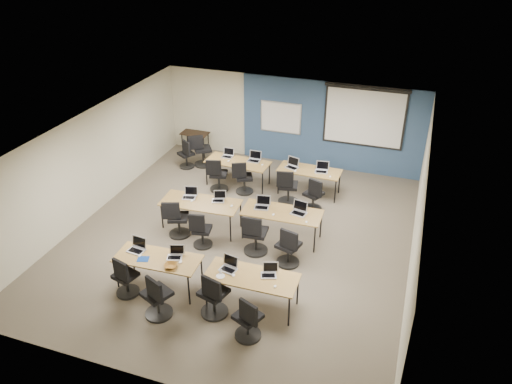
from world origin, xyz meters
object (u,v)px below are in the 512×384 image
at_px(whiteboard, 281,118).
at_px(training_table_back_right, 309,172).
at_px(training_table_front_right, 252,278).
at_px(laptop_11, 322,169).
at_px(laptop_2, 229,266).
at_px(spare_chair_a, 201,153).
at_px(task_chair_0, 125,280).
at_px(task_chair_9, 243,180).
at_px(task_chair_7, 288,250).
at_px(task_chair_2, 213,298).
at_px(laptop_6, 262,205).
at_px(utility_table, 195,136).
at_px(laptop_5, 219,198).
at_px(training_table_back_left, 238,163).
at_px(task_chair_8, 218,177).
at_px(laptop_1, 176,254).
at_px(training_table_mid_right, 282,213).
at_px(task_chair_10, 287,189).
at_px(projector_screen, 365,114).
at_px(spare_chair_b, 186,156).
at_px(laptop_4, 190,195).
at_px(laptop_8, 228,155).
at_px(task_chair_11, 314,197).
at_px(training_table_mid_left, 201,203).
at_px(laptop_7, 299,210).
at_px(laptop_0, 137,247).
at_px(task_chair_4, 177,221).
at_px(task_chair_5, 201,233).
at_px(task_chair_1, 157,299).
at_px(task_chair_6, 255,237).
at_px(task_chair_3, 248,322).
at_px(laptop_3, 269,272).
at_px(training_table_front_left, 158,260).
at_px(laptop_9, 254,158).
at_px(laptop_10, 292,165).

bearing_deg(whiteboard, training_table_back_right, -52.39).
height_order(training_table_front_right, laptop_11, laptop_11).
distance_m(laptop_2, spare_chair_a, 6.25).
xyz_separation_m(task_chair_0, task_chair_9, (0.77, 4.83, 0.01)).
height_order(task_chair_7, spare_chair_a, spare_chair_a).
xyz_separation_m(task_chair_2, laptop_6, (-0.03, 3.06, 0.37)).
relative_size(task_chair_7, utility_table, 1.15).
bearing_deg(task_chair_0, laptop_5, 91.27).
height_order(training_table_back_left, task_chair_8, task_chair_8).
relative_size(training_table_back_left, laptop_1, 5.98).
bearing_deg(training_table_mid_right, task_chair_10, 99.33).
height_order(whiteboard, utility_table, whiteboard).
bearing_deg(projector_screen, training_table_front_right, -99.50).
bearing_deg(laptop_11, spare_chair_b, 167.11).
distance_m(laptop_4, laptop_8, 2.51).
distance_m(task_chair_11, spare_chair_b, 4.44).
bearing_deg(task_chair_7, laptop_8, 144.86).
bearing_deg(training_table_mid_right, task_chair_11, 72.30).
bearing_deg(training_table_mid_left, training_table_front_right, -50.16).
relative_size(laptop_7, spare_chair_a, 0.34).
height_order(laptop_0, task_chair_2, task_chair_2).
bearing_deg(task_chair_4, laptop_5, 24.49).
relative_size(laptop_4, task_chair_5, 0.35).
bearing_deg(task_chair_2, task_chair_1, -143.01).
xyz_separation_m(laptop_4, task_chair_6, (1.96, -0.73, -0.36)).
relative_size(training_table_mid_left, laptop_1, 6.40).
xyz_separation_m(training_table_back_right, laptop_11, (0.33, 0.03, 0.11)).
height_order(task_chair_7, laptop_8, task_chair_7).
distance_m(whiteboard, task_chair_4, 5.12).
distance_m(task_chair_2, task_chair_10, 4.64).
distance_m(laptop_1, spare_chair_a, 5.75).
height_order(laptop_5, laptop_8, laptop_8).
height_order(laptop_0, task_chair_1, task_chair_1).
distance_m(task_chair_3, task_chair_5, 3.14).
distance_m(task_chair_7, utility_table, 6.47).
relative_size(laptop_3, task_chair_6, 0.29).
bearing_deg(training_table_front_left, laptop_4, 97.78).
relative_size(whiteboard, task_chair_2, 1.25).
bearing_deg(laptop_2, training_table_mid_right, 92.20).
relative_size(task_chair_0, laptop_4, 2.92).
relative_size(laptop_1, task_chair_11, 0.31).
bearing_deg(task_chair_6, training_table_back_right, 76.22).
relative_size(laptop_1, laptop_2, 0.91).
bearing_deg(laptop_9, training_table_mid_left, -101.16).
xyz_separation_m(projector_screen, laptop_4, (-3.59, -4.19, -1.09)).
xyz_separation_m(laptop_3, task_chair_10, (-0.75, 3.97, -0.36)).
xyz_separation_m(training_table_mid_left, laptop_6, (1.50, 0.27, 0.11)).
bearing_deg(laptop_10, task_chair_4, -104.93).
relative_size(task_chair_5, task_chair_9, 0.97).
relative_size(task_chair_6, task_chair_10, 1.01).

